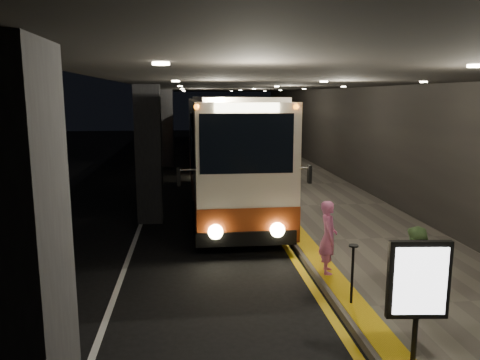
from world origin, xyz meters
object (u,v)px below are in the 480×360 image
coach_main (226,155)px  coach_second (210,132)px  passenger_waiting_green (415,272)px  stanchion_post (352,275)px  info_sign (419,282)px  passenger_boarding (328,237)px

coach_main → coach_second: size_ratio=1.08×
coach_second → coach_main: bearing=-89.6°
coach_second → passenger_waiting_green: 22.59m
coach_main → coach_second: bearing=89.6°
coach_main → stanchion_post: coach_main is taller
coach_main → info_sign: size_ratio=6.65×
passenger_boarding → info_sign: (0.20, -3.68, 0.46)m
coach_main → stanchion_post: size_ratio=10.96×
coach_second → passenger_waiting_green: (2.62, -22.42, -0.78)m
passenger_boarding → stanchion_post: 1.61m
info_sign → stanchion_post: bearing=101.2°
passenger_waiting_green → info_sign: 1.75m
coach_second → stanchion_post: bearing=-85.4°
coach_main → stanchion_post: 9.34m
coach_second → info_sign: size_ratio=6.13×
passenger_waiting_green → stanchion_post: 1.13m
coach_main → info_sign: bearing=-81.2°
passenger_boarding → passenger_waiting_green: 2.35m
info_sign → stanchion_post: size_ratio=1.65×
coach_second → stanchion_post: (1.68, -21.86, -1.02)m
passenger_boarding → info_sign: info_sign is taller
passenger_boarding → coach_second: bearing=14.2°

